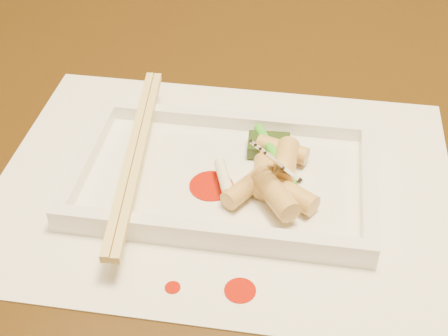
# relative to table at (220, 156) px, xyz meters

# --- Properties ---
(table) EXTENTS (1.40, 0.90, 0.75)m
(table) POSITION_rel_table_xyz_m (0.00, 0.00, 0.00)
(table) COLOR black
(table) RESTS_ON ground
(placemat) EXTENTS (0.40, 0.30, 0.00)m
(placemat) POSITION_rel_table_xyz_m (0.03, -0.16, 0.10)
(placemat) COLOR white
(placemat) RESTS_ON table
(sauce_splatter_a) EXTENTS (0.02, 0.02, 0.00)m
(sauce_splatter_a) POSITION_rel_table_xyz_m (0.06, -0.27, 0.10)
(sauce_splatter_a) COLOR #AA1405
(sauce_splatter_a) RESTS_ON placemat
(sauce_splatter_b) EXTENTS (0.01, 0.01, 0.00)m
(sauce_splatter_b) POSITION_rel_table_xyz_m (0.01, -0.28, 0.10)
(sauce_splatter_b) COLOR #AA1405
(sauce_splatter_b) RESTS_ON placemat
(plate_base) EXTENTS (0.26, 0.16, 0.01)m
(plate_base) POSITION_rel_table_xyz_m (0.03, -0.16, 0.11)
(plate_base) COLOR white
(plate_base) RESTS_ON placemat
(plate_rim_far) EXTENTS (0.26, 0.01, 0.01)m
(plate_rim_far) POSITION_rel_table_xyz_m (0.03, -0.08, 0.12)
(plate_rim_far) COLOR white
(plate_rim_far) RESTS_ON plate_base
(plate_rim_near) EXTENTS (0.26, 0.01, 0.01)m
(plate_rim_near) POSITION_rel_table_xyz_m (0.03, -0.23, 0.12)
(plate_rim_near) COLOR white
(plate_rim_near) RESTS_ON plate_base
(plate_rim_left) EXTENTS (0.01, 0.14, 0.01)m
(plate_rim_left) POSITION_rel_table_xyz_m (-0.09, -0.16, 0.12)
(plate_rim_left) COLOR white
(plate_rim_left) RESTS_ON plate_base
(plate_rim_right) EXTENTS (0.01, 0.14, 0.01)m
(plate_rim_right) POSITION_rel_table_xyz_m (0.15, -0.16, 0.12)
(plate_rim_right) COLOR white
(plate_rim_right) RESTS_ON plate_base
(veg_piece) EXTENTS (0.04, 0.03, 0.01)m
(veg_piece) POSITION_rel_table_xyz_m (0.06, -0.12, 0.12)
(veg_piece) COLOR black
(veg_piece) RESTS_ON plate_base
(scallion_white) EXTENTS (0.02, 0.04, 0.01)m
(scallion_white) POSITION_rel_table_xyz_m (0.03, -0.17, 0.12)
(scallion_white) COLOR #EAEACC
(scallion_white) RESTS_ON plate_base
(scallion_green) EXTENTS (0.05, 0.08, 0.01)m
(scallion_green) POSITION_rel_table_xyz_m (0.07, -0.14, 0.12)
(scallion_green) COLOR green
(scallion_green) RESTS_ON plate_base
(chopstick_a) EXTENTS (0.03, 0.25, 0.01)m
(chopstick_a) POSITION_rel_table_xyz_m (-0.05, -0.16, 0.13)
(chopstick_a) COLOR #E2C471
(chopstick_a) RESTS_ON plate_rim_near
(chopstick_b) EXTENTS (0.03, 0.25, 0.01)m
(chopstick_b) POSITION_rel_table_xyz_m (-0.04, -0.16, 0.13)
(chopstick_b) COLOR #E2C471
(chopstick_b) RESTS_ON plate_rim_near
(fork) EXTENTS (0.09, 0.10, 0.14)m
(fork) POSITION_rel_table_xyz_m (0.10, -0.14, 0.18)
(fork) COLOR silver
(fork) RESTS_ON plate_base
(sauce_blob_0) EXTENTS (0.04, 0.04, 0.00)m
(sauce_blob_0) POSITION_rel_table_xyz_m (0.02, -0.17, 0.11)
(sauce_blob_0) COLOR #AA1405
(sauce_blob_0) RESTS_ON plate_base
(rice_cake_0) EXTENTS (0.05, 0.03, 0.02)m
(rice_cake_0) POSITION_rel_table_xyz_m (0.08, -0.13, 0.12)
(rice_cake_0) COLOR tan
(rice_cake_0) RESTS_ON plate_base
(rice_cake_1) EXTENTS (0.02, 0.05, 0.02)m
(rice_cake_1) POSITION_rel_table_xyz_m (0.08, -0.15, 0.12)
(rice_cake_1) COLOR tan
(rice_cake_1) RESTS_ON plate_base
(rice_cake_2) EXTENTS (0.02, 0.05, 0.02)m
(rice_cake_2) POSITION_rel_table_xyz_m (0.08, -0.15, 0.13)
(rice_cake_2) COLOR tan
(rice_cake_2) RESTS_ON plate_base
(rice_cake_3) EXTENTS (0.02, 0.04, 0.02)m
(rice_cake_3) POSITION_rel_table_xyz_m (0.07, -0.16, 0.12)
(rice_cake_3) COLOR tan
(rice_cake_3) RESTS_ON plate_base
(rice_cake_4) EXTENTS (0.04, 0.05, 0.02)m
(rice_cake_4) POSITION_rel_table_xyz_m (0.05, -0.18, 0.12)
(rice_cake_4) COLOR tan
(rice_cake_4) RESTS_ON plate_base
(rice_cake_5) EXTENTS (0.04, 0.05, 0.02)m
(rice_cake_5) POSITION_rel_table_xyz_m (0.08, -0.19, 0.13)
(rice_cake_5) COLOR tan
(rice_cake_5) RESTS_ON plate_base
(rice_cake_6) EXTENTS (0.05, 0.04, 0.02)m
(rice_cake_6) POSITION_rel_table_xyz_m (0.09, -0.18, 0.12)
(rice_cake_6) COLOR tan
(rice_cake_6) RESTS_ON plate_base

